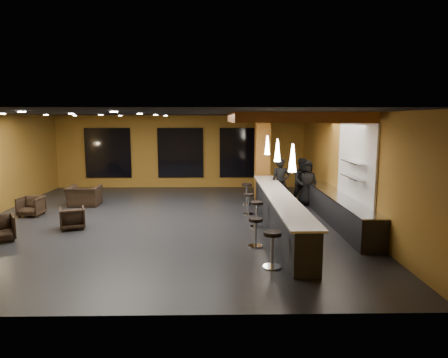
{
  "coord_description": "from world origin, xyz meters",
  "views": [
    {
      "loc": [
        1.75,
        -12.9,
        3.31
      ],
      "look_at": [
        2.0,
        0.5,
        1.3
      ],
      "focal_mm": 32.0,
      "sensor_mm": 36.0,
      "label": 1
    }
  ],
  "objects_px": {
    "column": "(262,157)",
    "bar_stool_4": "(247,191)",
    "bar_stool_0": "(272,245)",
    "staff_a": "(281,183)",
    "staff_c": "(306,183)",
    "bar_stool_1": "(256,229)",
    "pendant_0": "(293,158)",
    "armchair_c": "(31,206)",
    "pendant_1": "(277,150)",
    "staff_b": "(303,182)",
    "armchair_b": "(72,218)",
    "bar_stool_2": "(257,211)",
    "bar_counter": "(279,212)",
    "pendant_2": "(267,145)",
    "prep_counter": "(338,210)",
    "bar_stool_3": "(249,201)",
    "armchair_d": "(84,196)"
  },
  "relations": [
    {
      "from": "column",
      "to": "bar_stool_4",
      "type": "relative_size",
      "value": 4.19
    },
    {
      "from": "column",
      "to": "bar_stool_0",
      "type": "height_order",
      "value": "column"
    },
    {
      "from": "staff_a",
      "to": "staff_c",
      "type": "relative_size",
      "value": 1.07
    },
    {
      "from": "bar_stool_1",
      "to": "column",
      "type": "bearing_deg",
      "value": 82.13
    },
    {
      "from": "bar_stool_4",
      "to": "pendant_0",
      "type": "bearing_deg",
      "value": -82.3
    },
    {
      "from": "armchair_c",
      "to": "pendant_1",
      "type": "bearing_deg",
      "value": -3.78
    },
    {
      "from": "staff_b",
      "to": "pendant_1",
      "type": "bearing_deg",
      "value": -121.95
    },
    {
      "from": "staff_b",
      "to": "armchair_b",
      "type": "bearing_deg",
      "value": -161.81
    },
    {
      "from": "staff_c",
      "to": "bar_stool_2",
      "type": "bearing_deg",
      "value": -125.89
    },
    {
      "from": "bar_counter",
      "to": "pendant_2",
      "type": "xyz_separation_m",
      "value": [
        0.0,
        3.0,
        1.85
      ]
    },
    {
      "from": "pendant_0",
      "to": "staff_b",
      "type": "xyz_separation_m",
      "value": [
        1.43,
        5.2,
        -1.43
      ]
    },
    {
      "from": "prep_counter",
      "to": "staff_a",
      "type": "bearing_deg",
      "value": 122.76
    },
    {
      "from": "pendant_0",
      "to": "staff_b",
      "type": "relative_size",
      "value": 0.38
    },
    {
      "from": "prep_counter",
      "to": "staff_b",
      "type": "height_order",
      "value": "staff_b"
    },
    {
      "from": "bar_stool_0",
      "to": "bar_stool_3",
      "type": "bearing_deg",
      "value": 91.43
    },
    {
      "from": "prep_counter",
      "to": "bar_stool_3",
      "type": "xyz_separation_m",
      "value": [
        -2.79,
        1.25,
        0.04
      ]
    },
    {
      "from": "pendant_1",
      "to": "staff_c",
      "type": "distance_m",
      "value": 3.46
    },
    {
      "from": "staff_c",
      "to": "armchair_b",
      "type": "bearing_deg",
      "value": -158.48
    },
    {
      "from": "pendant_2",
      "to": "bar_stool_0",
      "type": "relative_size",
      "value": 0.84
    },
    {
      "from": "pendant_0",
      "to": "bar_stool_3",
      "type": "distance_m",
      "value": 4.27
    },
    {
      "from": "pendant_1",
      "to": "staff_a",
      "type": "bearing_deg",
      "value": 77.89
    },
    {
      "from": "bar_stool_0",
      "to": "bar_stool_4",
      "type": "bearing_deg",
      "value": 90.57
    },
    {
      "from": "pendant_1",
      "to": "staff_c",
      "type": "bearing_deg",
      "value": 60.05
    },
    {
      "from": "armchair_b",
      "to": "bar_stool_0",
      "type": "height_order",
      "value": "bar_stool_0"
    },
    {
      "from": "staff_b",
      "to": "pendant_2",
      "type": "bearing_deg",
      "value": -176.02
    },
    {
      "from": "pendant_2",
      "to": "bar_stool_1",
      "type": "distance_m",
      "value": 5.26
    },
    {
      "from": "prep_counter",
      "to": "bar_stool_1",
      "type": "relative_size",
      "value": 7.83
    },
    {
      "from": "staff_a",
      "to": "staff_b",
      "type": "relative_size",
      "value": 1.02
    },
    {
      "from": "bar_stool_1",
      "to": "bar_stool_4",
      "type": "xyz_separation_m",
      "value": [
        0.16,
        5.21,
        0.04
      ]
    },
    {
      "from": "armchair_d",
      "to": "bar_stool_3",
      "type": "bearing_deg",
      "value": 166.23
    },
    {
      "from": "armchair_d",
      "to": "bar_stool_3",
      "type": "distance_m",
      "value": 6.41
    },
    {
      "from": "pendant_1",
      "to": "armchair_b",
      "type": "bearing_deg",
      "value": -175.73
    },
    {
      "from": "prep_counter",
      "to": "bar_stool_4",
      "type": "distance_m",
      "value": 3.96
    },
    {
      "from": "bar_stool_0",
      "to": "bar_stool_2",
      "type": "distance_m",
      "value": 3.4
    },
    {
      "from": "prep_counter",
      "to": "staff_b",
      "type": "bearing_deg",
      "value": 101.97
    },
    {
      "from": "staff_c",
      "to": "armchair_d",
      "type": "height_order",
      "value": "staff_c"
    },
    {
      "from": "pendant_1",
      "to": "bar_stool_3",
      "type": "distance_m",
      "value": 2.39
    },
    {
      "from": "staff_b",
      "to": "column",
      "type": "bearing_deg",
      "value": 131.49
    },
    {
      "from": "staff_a",
      "to": "bar_stool_4",
      "type": "relative_size",
      "value": 2.25
    },
    {
      "from": "staff_c",
      "to": "bar_stool_0",
      "type": "relative_size",
      "value": 2.12
    },
    {
      "from": "staff_b",
      "to": "bar_stool_2",
      "type": "distance_m",
      "value": 3.78
    },
    {
      "from": "armchair_d",
      "to": "prep_counter",
      "type": "bearing_deg",
      "value": 162.94
    },
    {
      "from": "armchair_d",
      "to": "bar_stool_4",
      "type": "xyz_separation_m",
      "value": [
        6.28,
        0.08,
        0.15
      ]
    },
    {
      "from": "staff_b",
      "to": "prep_counter",
      "type": "bearing_deg",
      "value": -82.16
    },
    {
      "from": "bar_stool_0",
      "to": "bar_stool_2",
      "type": "relative_size",
      "value": 1.03
    },
    {
      "from": "staff_a",
      "to": "bar_stool_1",
      "type": "height_order",
      "value": "staff_a"
    },
    {
      "from": "armchair_d",
      "to": "bar_stool_1",
      "type": "distance_m",
      "value": 7.99
    },
    {
      "from": "staff_a",
      "to": "bar_stool_3",
      "type": "relative_size",
      "value": 2.54
    },
    {
      "from": "staff_b",
      "to": "bar_stool_1",
      "type": "relative_size",
      "value": 2.41
    },
    {
      "from": "bar_counter",
      "to": "staff_c",
      "type": "bearing_deg",
      "value": 64.05
    }
  ]
}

